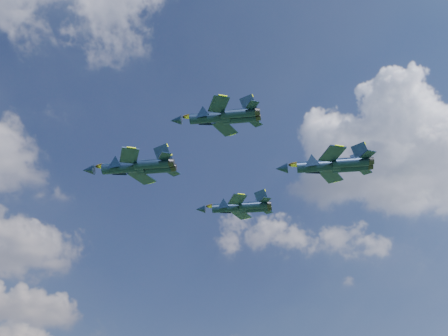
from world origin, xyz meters
TOP-DOWN VIEW (x-y plane):
  - jet_lead at (-9.41, 13.19)m, footprint 16.78×14.54m
  - jet_left at (-4.99, -11.28)m, footprint 13.15×11.42m
  - jet_right at (14.27, 16.20)m, footprint 15.05×12.86m
  - jet_slot at (18.24, -7.16)m, footprint 16.22×14.03m

SIDE VIEW (x-z plane):
  - jet_left at x=-4.99m, z-range 61.59..64.95m
  - jet_slot at x=18.24m, z-range 61.40..65.55m
  - jet_right at x=14.27m, z-range 62.11..65.94m
  - jet_lead at x=-9.41m, z-range 63.14..67.43m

